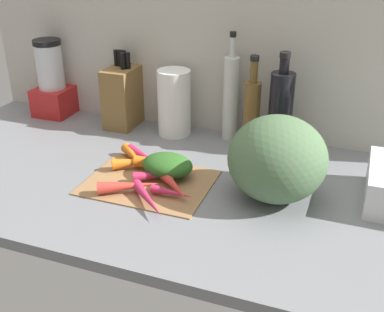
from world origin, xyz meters
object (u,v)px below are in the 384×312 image
at_px(carrot_0, 134,157).
at_px(carrot_5, 149,200).
at_px(paper_towel_roll, 174,103).
at_px(bottle_2, 280,112).
at_px(carrot_2, 136,162).
at_px(blender_appliance, 52,83).
at_px(knife_block, 124,96).
at_px(carrot_4, 173,184).
at_px(bottle_0, 231,97).
at_px(carrot_1, 172,193).
at_px(bottle_1, 252,112).
at_px(carrot_6, 163,163).
at_px(winter_squash, 277,159).
at_px(carrot_8, 130,186).
at_px(cutting_board, 149,182).
at_px(carrot_7, 158,175).
at_px(carrot_3, 146,158).

bearing_deg(carrot_0, carrot_5, -54.46).
distance_m(paper_towel_roll, bottle_2, 0.36).
distance_m(carrot_2, blender_appliance, 0.58).
bearing_deg(knife_block, carrot_0, -57.75).
height_order(carrot_4, bottle_0, bottle_0).
distance_m(carrot_1, carrot_5, 0.07).
xyz_separation_m(bottle_0, bottle_1, (0.08, -0.04, -0.02)).
height_order(carrot_2, carrot_6, carrot_6).
relative_size(carrot_5, winter_squash, 0.68).
bearing_deg(carrot_8, winter_squash, 18.31).
relative_size(carrot_0, carrot_1, 1.21).
xyz_separation_m(carrot_4, blender_appliance, (-0.64, 0.38, 0.09)).
height_order(cutting_board, knife_block, knife_block).
height_order(carrot_4, carrot_6, same).
xyz_separation_m(carrot_0, carrot_1, (0.18, -0.15, -0.00)).
xyz_separation_m(winter_squash, bottle_0, (-0.22, 0.33, 0.03)).
xyz_separation_m(carrot_2, bottle_1, (0.27, 0.27, 0.09)).
height_order(winter_squash, paper_towel_roll, winter_squash).
xyz_separation_m(carrot_5, blender_appliance, (-0.61, 0.47, 0.10)).
relative_size(carrot_6, knife_block, 0.64).
height_order(carrot_8, bottle_2, bottle_2).
distance_m(carrot_0, carrot_1, 0.24).
bearing_deg(carrot_6, knife_block, 133.86).
height_order(carrot_7, carrot_8, carrot_8).
bearing_deg(blender_appliance, carrot_7, -30.85).
distance_m(carrot_1, carrot_8, 0.12).
height_order(carrot_4, knife_block, knife_block).
xyz_separation_m(carrot_0, carrot_3, (0.04, 0.00, 0.00)).
relative_size(carrot_1, paper_towel_roll, 0.54).
relative_size(carrot_2, blender_appliance, 0.50).
relative_size(carrot_1, knife_block, 0.45).
height_order(carrot_0, carrot_1, carrot_0).
height_order(carrot_0, paper_towel_roll, paper_towel_roll).
relative_size(carrot_1, carrot_8, 0.69).
relative_size(cutting_board, bottle_1, 1.15).
bearing_deg(cutting_board, knife_block, 125.90).
bearing_deg(carrot_8, carrot_5, -29.12).
bearing_deg(carrot_6, paper_towel_roll, 105.39).
distance_m(carrot_0, blender_appliance, 0.54).
relative_size(cutting_board, carrot_7, 2.43).
xyz_separation_m(carrot_6, carrot_7, (0.01, -0.06, -0.00)).
bearing_deg(carrot_3, carrot_4, -41.60).
xyz_separation_m(carrot_2, paper_towel_roll, (0.01, 0.28, 0.09)).
relative_size(knife_block, bottle_2, 0.83).
bearing_deg(bottle_2, carrot_5, -118.26).
xyz_separation_m(carrot_5, carrot_7, (-0.03, 0.13, -0.00)).
bearing_deg(carrot_2, carrot_1, -35.87).
bearing_deg(carrot_0, winter_squash, -5.41).
bearing_deg(carrot_7, bottle_1, 60.67).
xyz_separation_m(carrot_2, winter_squash, (0.41, -0.01, 0.09)).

